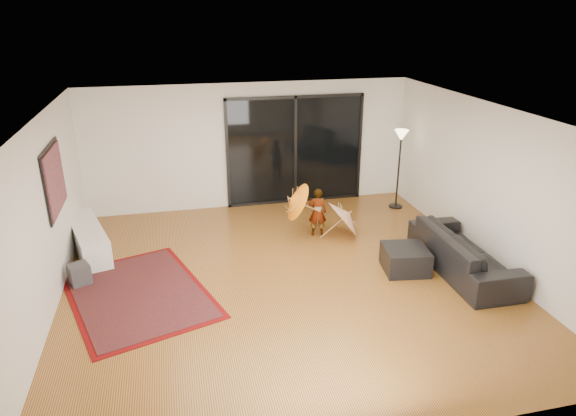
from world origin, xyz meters
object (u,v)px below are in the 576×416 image
object	(u,v)px
sofa	(464,252)
child	(317,212)
media_console	(88,239)
ottoman	(405,259)

from	to	relation	value
sofa	child	distance (m)	2.77
media_console	child	xyz separation A→B (m)	(4.22, -0.23, 0.22)
media_console	child	distance (m)	4.24
media_console	sofa	bearing A→B (deg)	-35.81
media_console	child	size ratio (longest dim) A/B	1.93
ottoman	child	distance (m)	2.02
sofa	ottoman	size ratio (longest dim) A/B	3.31
sofa	child	size ratio (longest dim) A/B	2.45
media_console	ottoman	size ratio (longest dim) A/B	2.61
media_console	ottoman	distance (m)	5.62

